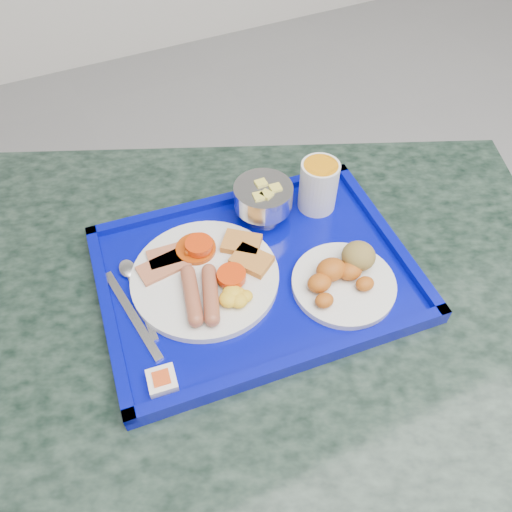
{
  "coord_description": "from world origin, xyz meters",
  "views": [
    {
      "loc": [
        -0.8,
        0.52,
        1.32
      ],
      "look_at": [
        -0.59,
        0.96,
        0.73
      ],
      "focal_mm": 35.0,
      "sensor_mm": 36.0,
      "label": 1
    }
  ],
  "objects_px": {
    "table": "(238,344)",
    "bread_plate": "(344,276)",
    "tray": "(256,274)",
    "main_plate": "(209,276)",
    "juice_cup": "(319,185)",
    "fruit_bowl": "(263,197)"
  },
  "relations": [
    {
      "from": "table",
      "to": "bread_plate",
      "type": "bearing_deg",
      "value": -25.27
    },
    {
      "from": "tray",
      "to": "main_plate",
      "type": "distance_m",
      "value": 0.08
    },
    {
      "from": "main_plate",
      "to": "bread_plate",
      "type": "distance_m",
      "value": 0.21
    },
    {
      "from": "bread_plate",
      "to": "juice_cup",
      "type": "height_order",
      "value": "juice_cup"
    },
    {
      "from": "main_plate",
      "to": "juice_cup",
      "type": "height_order",
      "value": "juice_cup"
    },
    {
      "from": "table",
      "to": "fruit_bowl",
      "type": "height_order",
      "value": "fruit_bowl"
    },
    {
      "from": "main_plate",
      "to": "bread_plate",
      "type": "xyz_separation_m",
      "value": [
        0.19,
        -0.09,
        0.0
      ]
    },
    {
      "from": "table",
      "to": "bread_plate",
      "type": "distance_m",
      "value": 0.27
    },
    {
      "from": "bread_plate",
      "to": "fruit_bowl",
      "type": "distance_m",
      "value": 0.19
    },
    {
      "from": "fruit_bowl",
      "to": "tray",
      "type": "bearing_deg",
      "value": -121.11
    },
    {
      "from": "juice_cup",
      "to": "table",
      "type": "bearing_deg",
      "value": -154.65
    },
    {
      "from": "main_plate",
      "to": "fruit_bowl",
      "type": "height_order",
      "value": "fruit_bowl"
    },
    {
      "from": "bread_plate",
      "to": "fruit_bowl",
      "type": "xyz_separation_m",
      "value": [
        -0.05,
        0.18,
        0.03
      ]
    },
    {
      "from": "main_plate",
      "to": "tray",
      "type": "bearing_deg",
      "value": -12.89
    },
    {
      "from": "table",
      "to": "juice_cup",
      "type": "distance_m",
      "value": 0.33
    },
    {
      "from": "tray",
      "to": "juice_cup",
      "type": "xyz_separation_m",
      "value": [
        0.16,
        0.09,
        0.06
      ]
    },
    {
      "from": "table",
      "to": "juice_cup",
      "type": "bearing_deg",
      "value": 25.35
    },
    {
      "from": "juice_cup",
      "to": "bread_plate",
      "type": "bearing_deg",
      "value": -105.79
    },
    {
      "from": "table",
      "to": "main_plate",
      "type": "relative_size",
      "value": 5.53
    },
    {
      "from": "bread_plate",
      "to": "fruit_bowl",
      "type": "height_order",
      "value": "fruit_bowl"
    },
    {
      "from": "fruit_bowl",
      "to": "table",
      "type": "bearing_deg",
      "value": -132.92
    },
    {
      "from": "tray",
      "to": "fruit_bowl",
      "type": "distance_m",
      "value": 0.14
    }
  ]
}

